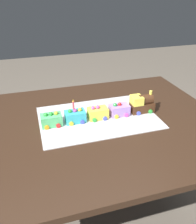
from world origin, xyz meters
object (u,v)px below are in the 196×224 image
Objects in this scene: birthday_candle at (73,104)px; cake_locomotive at (142,104)px; cake_car_flatbed_turquoise at (75,116)px; cake_car_gondola_lavender at (119,110)px; dining_table at (87,141)px; cake_car_caboose_mint_green at (51,120)px; cake_car_hopper_lemon at (98,113)px.

cake_locomotive is at bearing 180.00° from birthday_candle.
cake_car_flatbed_turquoise is 1.89× the size of birthday_candle.
cake_car_flatbed_turquoise is 0.07m from birthday_candle.
cake_car_gondola_lavender is at bearing -0.00° from cake_locomotive.
cake_locomotive is at bearing 180.00° from cake_car_gondola_lavender.
cake_locomotive reaches higher than dining_table.
dining_table is at bearing 149.05° from birthday_candle.
cake_car_gondola_lavender is at bearing -180.00° from birthday_candle.
cake_car_gondola_lavender and cake_car_flatbed_turquoise have the same top height.
cake_car_flatbed_turquoise and cake_car_caboose_mint_green have the same top height.
cake_car_gondola_lavender is 0.25m from birthday_candle.
cake_car_gondola_lavender is 1.00× the size of cake_car_flatbed_turquoise.
dining_table is 0.22m from birthday_candle.
cake_car_gondola_lavender reaches higher than dining_table.
cake_car_hopper_lemon is at bearing 0.00° from cake_car_gondola_lavender.
cake_locomotive is 0.13m from cake_car_gondola_lavender.
dining_table is 14.00× the size of cake_car_caboose_mint_green.
cake_locomotive is at bearing 180.00° from cake_car_flatbed_turquoise.
birthday_candle reaches higher than dining_table.
cake_car_gondola_lavender is 0.12m from cake_car_hopper_lemon.
cake_locomotive reaches higher than cake_car_hopper_lemon.
cake_car_caboose_mint_green is at bearing -0.00° from cake_locomotive.
birthday_candle reaches higher than cake_locomotive.
cake_car_hopper_lemon and cake_car_caboose_mint_green have the same top height.
dining_table is 0.22m from cake_car_caboose_mint_green.
cake_car_flatbed_turquoise is at bearing -33.89° from dining_table.
cake_locomotive is (-0.31, -0.03, 0.16)m from dining_table.
cake_car_gondola_lavender is (-0.18, -0.03, 0.14)m from dining_table.
cake_car_gondola_lavender is 1.00× the size of cake_car_hopper_lemon.
birthday_candle reaches higher than cake_car_flatbed_turquoise.
cake_car_flatbed_turquoise is at bearing 0.00° from cake_car_hopper_lemon.
dining_table is 10.00× the size of cake_locomotive.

